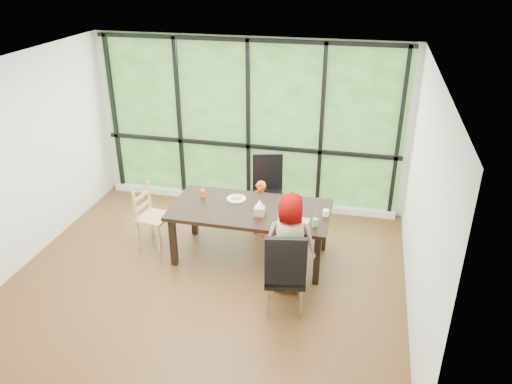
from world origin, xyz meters
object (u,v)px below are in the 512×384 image
chair_end_beech (154,217)px  tissue_box (260,211)px  child_toddler (260,209)px  dining_table (250,233)px  chair_interior_leather (285,270)px  plate_far (236,199)px  orange_cup (203,193)px  chair_window_leather (268,191)px  green_cup (315,223)px  plate_near (288,221)px  white_mug (326,213)px  child_older (289,243)px

chair_end_beech → tissue_box: chair_end_beech is taller
child_toddler → dining_table: bearing=-69.3°
chair_interior_leather → tissue_box: (-0.49, 0.85, 0.27)m
plate_far → orange_cup: size_ratio=2.58×
chair_window_leather → green_cup: bearing=-71.3°
green_cup → dining_table: bearing=162.6°
green_cup → orange_cup: bearing=163.8°
green_cup → tissue_box: (-0.74, 0.13, 0.00)m
plate_far → child_toddler: bearing=57.8°
dining_table → chair_interior_leather: chair_interior_leather is taller
plate_near → chair_window_leather: bearing=112.5°
dining_table → child_toddler: 0.62m
child_toddler → white_mug: 1.21m
dining_table → chair_end_beech: size_ratio=2.34×
chair_interior_leather → child_toddler: (-0.65, 1.61, -0.11)m
child_older → white_mug: (0.37, 0.60, 0.14)m
white_mug → chair_interior_leather: bearing=-108.8°
plate_far → orange_cup: 0.48m
chair_interior_leather → plate_near: bearing=-93.1°
white_mug → tissue_box: 0.85m
chair_interior_leather → plate_near: chair_interior_leather is taller
child_toddler → green_cup: bearing=-24.5°
chair_end_beech → child_toddler: (1.39, 0.63, -0.02)m
dining_table → chair_end_beech: bearing=-179.5°
white_mug → green_cup: bearing=-108.3°
plate_far → orange_cup: (-0.47, -0.03, 0.04)m
chair_window_leather → chair_interior_leather: same height
chair_interior_leather → green_cup: chair_interior_leather is taller
dining_table → plate_near: 0.71m
child_toddler → plate_near: (0.55, -0.87, 0.33)m
chair_window_leather → green_cup: (0.86, -1.26, 0.26)m
tissue_box → chair_interior_leather: bearing=-60.1°
plate_far → tissue_box: tissue_box is taller
chair_window_leather → child_older: (0.59, -1.56, 0.11)m
orange_cup → tissue_box: (0.88, -0.34, 0.00)m
plate_far → white_mug: white_mug is taller
chair_window_leather → dining_table: bearing=-107.5°
dining_table → child_toddler: size_ratio=2.45×
child_older → orange_cup: child_older is taller
chair_interior_leather → chair_end_beech: (-2.04, 0.98, -0.09)m
child_toddler → child_older: bearing=-41.8°
child_older → green_cup: (0.27, 0.30, 0.16)m
child_toddler → plate_far: (-0.25, -0.40, 0.33)m
child_older → green_cup: child_older is taller
plate_far → tissue_box: bearing=-41.8°
orange_cup → green_cup: green_cup is taller
child_older → green_cup: 0.43m
dining_table → chair_window_leather: (0.04, 0.98, 0.17)m
plate_far → tissue_box: size_ratio=2.03×
chair_end_beech → orange_cup: size_ratio=8.81×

